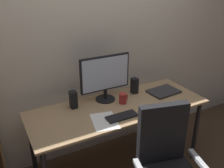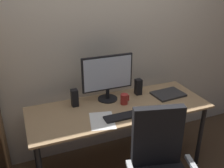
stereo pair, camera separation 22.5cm
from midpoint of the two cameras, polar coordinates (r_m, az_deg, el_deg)
The scene contains 11 objects.
ground_plane at distance 2.86m, azimuth 3.86°, elevation -18.31°, with size 12.00×12.00×0.00m, color #4C3826.
back_wall at distance 2.65m, azimuth -0.07°, elevation 10.37°, with size 6.40×0.10×2.60m, color beige.
desk at distance 2.47m, azimuth 4.28°, elevation -6.91°, with size 1.74×0.66×0.74m.
monitor at distance 2.45m, azimuth 1.61°, elevation 1.93°, with size 0.52×0.20×0.47m.
keyboard at distance 2.25m, azimuth 4.76°, elevation -7.56°, with size 0.29×0.11×0.02m, color black.
mouse at distance 2.34m, azimuth 10.45°, elevation -6.36°, with size 0.06×0.10×0.03m, color black.
coffee_mug at distance 2.46m, azimuth 5.43°, elevation -3.49°, with size 0.09×0.07×0.10m.
laptop at distance 2.74m, azimuth 15.01°, elevation -2.28°, with size 0.32×0.23×0.02m, color #2D2D30.
speaker_left at distance 2.41m, azimuth -5.88°, elevation -3.22°, with size 0.06×0.07×0.17m, color black.
speaker_right at distance 2.66m, azimuth 8.43°, elevation -0.70°, with size 0.06×0.07×0.17m, color black.
paper_sheet at distance 2.21m, azimuth 0.68°, elevation -8.40°, with size 0.21×0.30×0.00m, color white.
Camera 2 is at (-0.85, -1.94, 1.92)m, focal length 40.13 mm.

